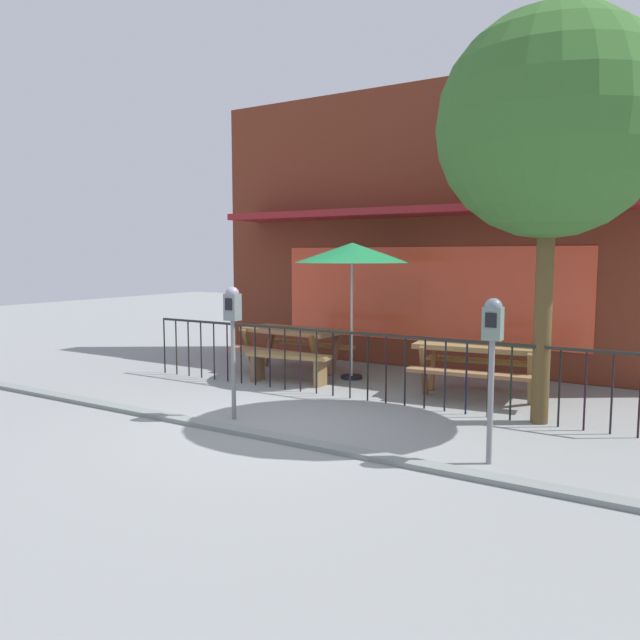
{
  "coord_description": "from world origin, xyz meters",
  "views": [
    {
      "loc": [
        4.11,
        -5.91,
        2.04
      ],
      "look_at": [
        -0.75,
        2.06,
        1.06
      ],
      "focal_mm": 34.24,
      "sensor_mm": 36.0,
      "label": 1
    }
  ],
  "objects_px": {
    "picnic_table_left": "(291,338)",
    "patio_umbrella": "(352,254)",
    "street_tree": "(550,126)",
    "picnic_table_right": "(479,355)",
    "parking_meter_near": "(233,318)",
    "patio_bench": "(288,362)",
    "parking_meter_far": "(492,337)"
  },
  "relations": [
    {
      "from": "picnic_table_left",
      "to": "patio_umbrella",
      "type": "height_order",
      "value": "patio_umbrella"
    },
    {
      "from": "patio_umbrella",
      "to": "picnic_table_left",
      "type": "bearing_deg",
      "value": -176.88
    },
    {
      "from": "street_tree",
      "to": "patio_umbrella",
      "type": "bearing_deg",
      "value": 160.03
    },
    {
      "from": "picnic_table_left",
      "to": "picnic_table_right",
      "type": "relative_size",
      "value": 0.98
    },
    {
      "from": "picnic_table_left",
      "to": "street_tree",
      "type": "bearing_deg",
      "value": -14.22
    },
    {
      "from": "patio_umbrella",
      "to": "parking_meter_near",
      "type": "bearing_deg",
      "value": -90.95
    },
    {
      "from": "picnic_table_left",
      "to": "patio_bench",
      "type": "bearing_deg",
      "value": -59.15
    },
    {
      "from": "picnic_table_left",
      "to": "parking_meter_far",
      "type": "xyz_separation_m",
      "value": [
        4.32,
        -2.92,
        0.65
      ]
    },
    {
      "from": "street_tree",
      "to": "parking_meter_far",
      "type": "bearing_deg",
      "value": -93.32
    },
    {
      "from": "picnic_table_right",
      "to": "patio_bench",
      "type": "distance_m",
      "value": 2.98
    },
    {
      "from": "patio_bench",
      "to": "parking_meter_far",
      "type": "height_order",
      "value": "parking_meter_far"
    },
    {
      "from": "parking_meter_far",
      "to": "street_tree",
      "type": "xyz_separation_m",
      "value": [
        0.1,
        1.8,
        2.29
      ]
    },
    {
      "from": "picnic_table_right",
      "to": "patio_bench",
      "type": "relative_size",
      "value": 1.36
    },
    {
      "from": "picnic_table_left",
      "to": "parking_meter_far",
      "type": "bearing_deg",
      "value": -34.06
    },
    {
      "from": "picnic_table_right",
      "to": "patio_bench",
      "type": "bearing_deg",
      "value": -167.39
    },
    {
      "from": "patio_umbrella",
      "to": "patio_bench",
      "type": "distance_m",
      "value": 2.05
    },
    {
      "from": "parking_meter_near",
      "to": "patio_umbrella",
      "type": "bearing_deg",
      "value": 89.05
    },
    {
      "from": "picnic_table_left",
      "to": "picnic_table_right",
      "type": "height_order",
      "value": "same"
    },
    {
      "from": "picnic_table_right",
      "to": "street_tree",
      "type": "relative_size",
      "value": 0.4
    },
    {
      "from": "picnic_table_left",
      "to": "patio_umbrella",
      "type": "xyz_separation_m",
      "value": [
        1.17,
        0.06,
        1.47
      ]
    },
    {
      "from": "patio_bench",
      "to": "picnic_table_right",
      "type": "bearing_deg",
      "value": 12.61
    },
    {
      "from": "picnic_table_right",
      "to": "parking_meter_near",
      "type": "distance_m",
      "value": 3.65
    },
    {
      "from": "parking_meter_near",
      "to": "parking_meter_far",
      "type": "relative_size",
      "value": 1.01
    },
    {
      "from": "patio_bench",
      "to": "parking_meter_near",
      "type": "xyz_separation_m",
      "value": [
        0.63,
        -2.13,
        0.93
      ]
    },
    {
      "from": "parking_meter_near",
      "to": "street_tree",
      "type": "xyz_separation_m",
      "value": [
        3.31,
        1.82,
        2.27
      ]
    },
    {
      "from": "picnic_table_right",
      "to": "patio_umbrella",
      "type": "height_order",
      "value": "patio_umbrella"
    },
    {
      "from": "parking_meter_near",
      "to": "street_tree",
      "type": "distance_m",
      "value": 4.41
    },
    {
      "from": "patio_umbrella",
      "to": "parking_meter_near",
      "type": "height_order",
      "value": "patio_umbrella"
    },
    {
      "from": "patio_bench",
      "to": "patio_umbrella",
      "type": "bearing_deg",
      "value": 51.84
    },
    {
      "from": "picnic_table_left",
      "to": "street_tree",
      "type": "distance_m",
      "value": 5.43
    },
    {
      "from": "patio_bench",
      "to": "street_tree",
      "type": "relative_size",
      "value": 0.29
    },
    {
      "from": "parking_meter_near",
      "to": "parking_meter_far",
      "type": "distance_m",
      "value": 3.21
    }
  ]
}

